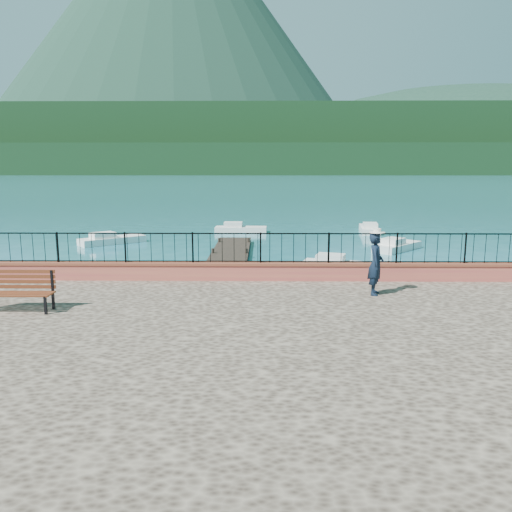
{
  "coord_description": "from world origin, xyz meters",
  "views": [
    {
      "loc": [
        -0.23,
        -12.22,
        4.85
      ],
      "look_at": [
        -0.42,
        2.0,
        2.3
      ],
      "focal_mm": 35.0,
      "sensor_mm": 36.0,
      "label": 1
    }
  ],
  "objects_px": {
    "person": "(376,264)",
    "boat_3": "(112,237)",
    "boat_0": "(167,275)",
    "boat_5": "(369,227)",
    "boat_2": "(397,244)",
    "boat_1": "(342,263)",
    "boat_4": "(241,227)",
    "park_bench": "(17,299)"
  },
  "relations": [
    {
      "from": "boat_1",
      "to": "boat_4",
      "type": "xyz_separation_m",
      "value": [
        -5.37,
        14.01,
        0.0
      ]
    },
    {
      "from": "boat_1",
      "to": "boat_5",
      "type": "relative_size",
      "value": 0.91
    },
    {
      "from": "person",
      "to": "boat_1",
      "type": "relative_size",
      "value": 0.49
    },
    {
      "from": "park_bench",
      "to": "boat_3",
      "type": "height_order",
      "value": "park_bench"
    },
    {
      "from": "person",
      "to": "boat_4",
      "type": "distance_m",
      "value": 23.54
    },
    {
      "from": "boat_3",
      "to": "boat_1",
      "type": "bearing_deg",
      "value": -72.03
    },
    {
      "from": "boat_1",
      "to": "boat_2",
      "type": "xyz_separation_m",
      "value": [
        4.19,
        6.0,
        0.0
      ]
    },
    {
      "from": "person",
      "to": "boat_3",
      "type": "relative_size",
      "value": 0.44
    },
    {
      "from": "park_bench",
      "to": "person",
      "type": "xyz_separation_m",
      "value": [
        9.54,
        1.83,
        0.59
      ]
    },
    {
      "from": "boat_3",
      "to": "boat_4",
      "type": "bearing_deg",
      "value": -4.64
    },
    {
      "from": "park_bench",
      "to": "boat_5",
      "type": "distance_m",
      "value": 28.85
    },
    {
      "from": "boat_1",
      "to": "boat_5",
      "type": "xyz_separation_m",
      "value": [
        4.28,
        14.24,
        0.0
      ]
    },
    {
      "from": "boat_0",
      "to": "park_bench",
      "type": "bearing_deg",
      "value": -131.82
    },
    {
      "from": "person",
      "to": "boat_1",
      "type": "bearing_deg",
      "value": 12.86
    },
    {
      "from": "boat_0",
      "to": "boat_4",
      "type": "height_order",
      "value": "same"
    },
    {
      "from": "boat_1",
      "to": "boat_3",
      "type": "height_order",
      "value": "same"
    },
    {
      "from": "boat_2",
      "to": "boat_5",
      "type": "distance_m",
      "value": 8.24
    },
    {
      "from": "boat_4",
      "to": "boat_5",
      "type": "height_order",
      "value": "same"
    },
    {
      "from": "boat_0",
      "to": "boat_5",
      "type": "xyz_separation_m",
      "value": [
        12.0,
        17.05,
        0.0
      ]
    },
    {
      "from": "boat_1",
      "to": "boat_4",
      "type": "relative_size",
      "value": 0.95
    },
    {
      "from": "person",
      "to": "boat_2",
      "type": "relative_size",
      "value": 0.5
    },
    {
      "from": "boat_2",
      "to": "boat_5",
      "type": "bearing_deg",
      "value": 42.45
    },
    {
      "from": "boat_2",
      "to": "person",
      "type": "bearing_deg",
      "value": -154.22
    },
    {
      "from": "park_bench",
      "to": "boat_4",
      "type": "distance_m",
      "value": 25.25
    },
    {
      "from": "boat_5",
      "to": "boat_0",
      "type": "bearing_deg",
      "value": 152.2
    },
    {
      "from": "boat_3",
      "to": "person",
      "type": "bearing_deg",
      "value": -93.39
    },
    {
      "from": "boat_2",
      "to": "boat_3",
      "type": "relative_size",
      "value": 0.88
    },
    {
      "from": "park_bench",
      "to": "boat_3",
      "type": "distance_m",
      "value": 19.45
    },
    {
      "from": "boat_1",
      "to": "person",
      "type": "bearing_deg",
      "value": -74.99
    },
    {
      "from": "person",
      "to": "boat_5",
      "type": "xyz_separation_m",
      "value": [
        4.77,
        23.2,
        -1.7
      ]
    },
    {
      "from": "boat_5",
      "to": "park_bench",
      "type": "bearing_deg",
      "value": 157.59
    },
    {
      "from": "boat_0",
      "to": "boat_2",
      "type": "bearing_deg",
      "value": 10.78
    },
    {
      "from": "boat_4",
      "to": "boat_0",
      "type": "bearing_deg",
      "value": -96.23
    },
    {
      "from": "park_bench",
      "to": "boat_5",
      "type": "height_order",
      "value": "park_bench"
    },
    {
      "from": "boat_3",
      "to": "boat_2",
      "type": "bearing_deg",
      "value": -47.63
    },
    {
      "from": "boat_0",
      "to": "boat_4",
      "type": "xyz_separation_m",
      "value": [
        2.35,
        16.81,
        0.0
      ]
    },
    {
      "from": "boat_1",
      "to": "boat_2",
      "type": "height_order",
      "value": "same"
    },
    {
      "from": "boat_4",
      "to": "park_bench",
      "type": "bearing_deg",
      "value": -98.91
    },
    {
      "from": "park_bench",
      "to": "boat_3",
      "type": "bearing_deg",
      "value": 100.02
    },
    {
      "from": "person",
      "to": "boat_3",
      "type": "bearing_deg",
      "value": 52.57
    },
    {
      "from": "boat_0",
      "to": "boat_2",
      "type": "height_order",
      "value": "same"
    },
    {
      "from": "boat_0",
      "to": "boat_3",
      "type": "bearing_deg",
      "value": 91.07
    }
  ]
}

